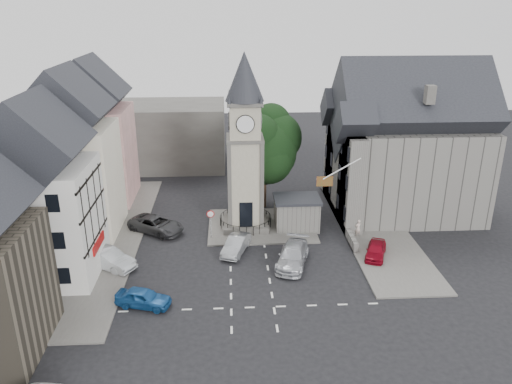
{
  "coord_description": "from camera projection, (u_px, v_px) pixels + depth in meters",
  "views": [
    {
      "loc": [
        -1.42,
        -35.3,
        20.13
      ],
      "look_at": [
        0.83,
        5.0,
        4.67
      ],
      "focal_mm": 35.0,
      "sensor_mm": 36.0,
      "label": 1
    }
  ],
  "objects": [
    {
      "name": "east_building",
      "position": [
        402.0,
        152.0,
        49.01
      ],
      "size": [
        14.4,
        11.4,
        12.6
      ],
      "color": "slate",
      "rests_on": "ground"
    },
    {
      "name": "town_tree",
      "position": [
        263.0,
        142.0,
        49.92
      ],
      "size": [
        7.2,
        7.2,
        10.8
      ],
      "color": "black",
      "rests_on": "ground"
    },
    {
      "name": "clock_tower",
      "position": [
        245.0,
        144.0,
        44.73
      ],
      "size": [
        4.86,
        4.86,
        16.25
      ],
      "color": "#4C4944",
      "rests_on": "ground"
    },
    {
      "name": "terrace_tudor",
      "position": [
        41.0,
        201.0,
        37.17
      ],
      "size": [
        8.1,
        7.6,
        12.0
      ],
      "color": "silver",
      "rests_on": "ground"
    },
    {
      "name": "car_island_east",
      "position": [
        293.0,
        256.0,
        40.56
      ],
      "size": [
        3.66,
        5.8,
        1.56
      ],
      "primitive_type": "imported",
      "rotation": [
        0.0,
        0.0,
        -0.29
      ],
      "color": "#B3B5BB",
      "rests_on": "ground"
    },
    {
      "name": "flagpole",
      "position": [
        342.0,
        169.0,
        41.83
      ],
      "size": [
        3.68,
        0.1,
        2.74
      ],
      "color": "white",
      "rests_on": "ground"
    },
    {
      "name": "warning_sign_post",
      "position": [
        211.0,
        219.0,
        44.36
      ],
      "size": [
        0.7,
        0.19,
        2.85
      ],
      "color": "black",
      "rests_on": "ground"
    },
    {
      "name": "car_west_silver",
      "position": [
        108.0,
        259.0,
        40.07
      ],
      "size": [
        4.96,
        3.93,
        1.58
      ],
      "primitive_type": "imported",
      "rotation": [
        0.0,
        0.0,
        1.02
      ],
      "color": "#B3B8BB",
      "rests_on": "ground"
    },
    {
      "name": "car_east_red",
      "position": [
        376.0,
        250.0,
        41.77
      ],
      "size": [
        2.83,
        4.07,
        1.29
      ],
      "primitive_type": "imported",
      "rotation": [
        0.0,
        0.0,
        -0.39
      ],
      "color": "maroon",
      "rests_on": "ground"
    },
    {
      "name": "terrace_cream",
      "position": [
        72.0,
        164.0,
        44.49
      ],
      "size": [
        8.1,
        7.6,
        12.8
      ],
      "color": "beige",
      "rests_on": "ground"
    },
    {
      "name": "pavement_west",
      "position": [
        109.0,
        238.0,
        45.11
      ],
      "size": [
        6.0,
        30.0,
        0.14
      ],
      "primitive_type": "cube",
      "color": "#595651",
      "rests_on": "ground"
    },
    {
      "name": "backdrop_west",
      "position": [
        147.0,
        135.0,
        64.24
      ],
      "size": [
        20.0,
        10.0,
        8.0
      ],
      "primitive_type": "cube",
      "color": "#4C4944",
      "rests_on": "ground"
    },
    {
      "name": "pavement_east",
      "position": [
        369.0,
        223.0,
        48.24
      ],
      "size": [
        6.0,
        26.0,
        0.14
      ],
      "primitive_type": "cube",
      "color": "#595651",
      "rests_on": "ground"
    },
    {
      "name": "pedestrian",
      "position": [
        358.0,
        228.0,
        45.37
      ],
      "size": [
        0.7,
        0.58,
        1.64
      ],
      "primitive_type": "imported",
      "rotation": [
        0.0,
        0.0,
        3.51
      ],
      "color": "beige",
      "rests_on": "ground"
    },
    {
      "name": "car_west_grey",
      "position": [
        156.0,
        225.0,
        46.28
      ],
      "size": [
        5.89,
        4.97,
        1.5
      ],
      "primitive_type": "imported",
      "rotation": [
        0.0,
        0.0,
        1.01
      ],
      "color": "#313234",
      "rests_on": "ground"
    },
    {
      "name": "terrace_pink",
      "position": [
        94.0,
        140.0,
        51.95
      ],
      "size": [
        8.1,
        7.6,
        12.8
      ],
      "color": "tan",
      "rests_on": "ground"
    },
    {
      "name": "stone_shelter",
      "position": [
        297.0,
        213.0,
        46.87
      ],
      "size": [
        4.3,
        3.3,
        3.08
      ],
      "color": "slate",
      "rests_on": "ground"
    },
    {
      "name": "ground",
      "position": [
        249.0,
        268.0,
        40.19
      ],
      "size": [
        120.0,
        120.0,
        0.0
      ],
      "primitive_type": "plane",
      "color": "black",
      "rests_on": "ground"
    },
    {
      "name": "central_island",
      "position": [
        261.0,
        225.0,
        47.69
      ],
      "size": [
        10.0,
        8.0,
        0.16
      ],
      "primitive_type": "cube",
      "color": "#595651",
      "rests_on": "ground"
    },
    {
      "name": "road_markings",
      "position": [
        253.0,
        307.0,
        35.06
      ],
      "size": [
        20.0,
        8.0,
        0.01
      ],
      "primitive_type": "cube",
      "color": "silver",
      "rests_on": "ground"
    },
    {
      "name": "east_boundary_wall",
      "position": [
        337.0,
        212.0,
        49.83
      ],
      "size": [
        0.4,
        16.0,
        0.9
      ],
      "primitive_type": "cube",
      "color": "slate",
      "rests_on": "ground"
    },
    {
      "name": "car_island_silver",
      "position": [
        236.0,
        245.0,
        42.54
      ],
      "size": [
        2.81,
        4.47,
        1.39
      ],
      "primitive_type": "imported",
      "rotation": [
        0.0,
        0.0,
        -0.34
      ],
      "color": "#969A9F",
      "rests_on": "ground"
    },
    {
      "name": "car_west_blue",
      "position": [
        143.0,
        298.0,
        35.0
      ],
      "size": [
        4.22,
        2.58,
        1.34
      ],
      "primitive_type": "imported",
      "rotation": [
        0.0,
        0.0,
        1.3
      ],
      "color": "#194E8E",
      "rests_on": "ground"
    }
  ]
}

